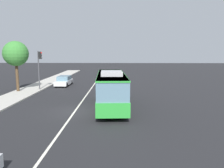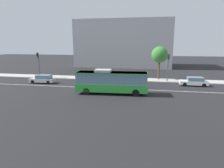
{
  "view_description": "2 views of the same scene",
  "coord_description": "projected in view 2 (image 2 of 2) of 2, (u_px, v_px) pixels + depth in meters",
  "views": [
    {
      "loc": [
        -18.41,
        -3.7,
        5.16
      ],
      "look_at": [
        2.51,
        -3.16,
        2.04
      ],
      "focal_mm": 35.18,
      "sensor_mm": 36.0,
      "label": 1
    },
    {
      "loc": [
        6.43,
        -29.59,
        7.17
      ],
      "look_at": [
        1.83,
        -3.78,
        1.56
      ],
      "focal_mm": 31.21,
      "sensor_mm": 36.0,
      "label": 2
    }
  ],
  "objects": [
    {
      "name": "transit_bus",
      "position": [
        111.0,
        81.0,
        27.44
      ],
      "size": [
        10.12,
        3.04,
        3.46
      ],
      "rotation": [
        0.0,
        0.0,
        0.05
      ],
      "color": "green",
      "rests_on": "ground_plane"
    },
    {
      "name": "sedan_silver",
      "position": [
        43.0,
        79.0,
        35.0
      ],
      "size": [
        4.5,
        1.83,
        1.46
      ],
      "rotation": [
        0.0,
        0.0,
        3.14
      ],
      "color": "#B7BABF",
      "rests_on": "ground_plane"
    },
    {
      "name": "traffic_light_near_corner",
      "position": [
        168.0,
        63.0,
        34.93
      ],
      "size": [
        0.32,
        0.62,
        5.2
      ],
      "rotation": [
        0.0,
        0.0,
        -1.57
      ],
      "color": "#47474C",
      "rests_on": "ground_plane"
    },
    {
      "name": "sidewalk_kerb",
      "position": [
        113.0,
        79.0,
        38.79
      ],
      "size": [
        80.0,
        3.34,
        0.14
      ],
      "primitive_type": "cube",
      "color": "#B2ADA3",
      "rests_on": "ground_plane"
    },
    {
      "name": "sedan_white",
      "position": [
        194.0,
        81.0,
        32.76
      ],
      "size": [
        4.53,
        1.88,
        1.46
      ],
      "rotation": [
        0.0,
        0.0,
        3.12
      ],
      "color": "white",
      "rests_on": "ground_plane"
    },
    {
      "name": "traffic_light_mid_block",
      "position": [
        38.0,
        61.0,
        39.24
      ],
      "size": [
        0.34,
        0.62,
        5.2
      ],
      "rotation": [
        0.0,
        0.0,
        -1.66
      ],
      "color": "#47474C",
      "rests_on": "ground_plane"
    },
    {
      "name": "lane_centre_line",
      "position": [
        105.0,
        88.0,
        31.09
      ],
      "size": [
        76.0,
        0.16,
        0.01
      ],
      "primitive_type": "cube",
      "color": "silver",
      "rests_on": "ground_plane"
    },
    {
      "name": "office_block_background",
      "position": [
        124.0,
        44.0,
        60.07
      ],
      "size": [
        28.16,
        14.85,
        13.6
      ],
      "rotation": [
        0.0,
        0.0,
        -0.02
      ],
      "color": "#939399",
      "rests_on": "ground_plane"
    },
    {
      "name": "ground_plane",
      "position": [
        105.0,
        88.0,
        31.09
      ],
      "size": [
        160.0,
        160.0,
        0.0
      ],
      "primitive_type": "plane",
      "color": "black"
    },
    {
      "name": "street_tree_kerbside_left",
      "position": [
        160.0,
        55.0,
        37.24
      ],
      "size": [
        3.11,
        3.11,
        6.44
      ],
      "color": "#4C3823",
      "rests_on": "ground_plane"
    }
  ]
}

